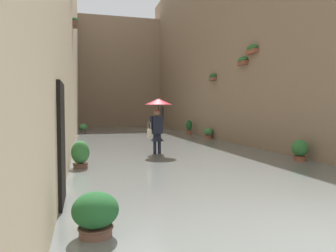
% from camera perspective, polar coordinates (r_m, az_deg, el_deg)
% --- Properties ---
extents(ground_plane, '(64.65, 64.65, 0.00)m').
position_cam_1_polar(ground_plane, '(16.20, -3.32, -3.13)').
color(ground_plane, '#605B56').
extents(flood_water, '(8.10, 31.86, 0.13)m').
position_cam_1_polar(flood_water, '(16.19, -3.32, -2.90)').
color(flood_water, slate).
rests_on(flood_water, ground_plane).
extents(building_facade_left, '(2.04, 29.86, 11.62)m').
position_cam_1_polar(building_facade_left, '(18.05, 11.50, 16.01)').
color(building_facade_left, gray).
rests_on(building_facade_left, ground_plane).
extents(building_facade_right, '(2.04, 29.86, 12.61)m').
position_cam_1_polar(building_facade_right, '(16.46, -20.02, 18.95)').
color(building_facade_right, beige).
rests_on(building_facade_right, ground_plane).
extents(building_facade_far, '(10.90, 1.80, 10.02)m').
position_cam_1_polar(building_facade_far, '(29.96, -8.77, 9.28)').
color(building_facade_far, gray).
rests_on(building_facade_far, ground_plane).
extents(person_wading, '(1.00, 1.00, 2.20)m').
position_cam_1_polar(person_wading, '(11.43, -1.87, 1.96)').
color(person_wading, black).
rests_on(person_wading, ground_plane).
extents(potted_plant_mid_right, '(0.60, 0.60, 0.69)m').
position_cam_1_polar(potted_plant_mid_right, '(4.28, -12.95, -15.52)').
color(potted_plant_mid_right, brown).
rests_on(potted_plant_mid_right, ground_plane).
extents(potted_plant_near_left, '(0.40, 0.40, 1.05)m').
position_cam_1_polar(potted_plant_near_left, '(20.11, 3.83, -0.25)').
color(potted_plant_near_left, '#9E563D').
rests_on(potted_plant_near_left, ground_plane).
extents(potted_plant_mid_left, '(0.50, 0.50, 0.72)m').
position_cam_1_polar(potted_plant_mid_left, '(17.54, 7.32, -1.38)').
color(potted_plant_mid_left, '#9E563D').
rests_on(potted_plant_mid_left, ground_plane).
extents(potted_plant_near_right, '(0.55, 0.55, 0.79)m').
position_cam_1_polar(potted_plant_near_right, '(21.59, -15.02, -0.43)').
color(potted_plant_near_right, '#66605B').
rests_on(potted_plant_near_right, ground_plane).
extents(potted_plant_far_left, '(0.50, 0.50, 0.79)m').
position_cam_1_polar(potted_plant_far_left, '(10.73, 22.69, -4.13)').
color(potted_plant_far_left, '#9E563D').
rests_on(potted_plant_far_left, ground_plane).
extents(potted_plant_far_right, '(0.49, 0.49, 0.87)m').
position_cam_1_polar(potted_plant_far_right, '(9.07, -15.51, -5.16)').
color(potted_plant_far_right, brown).
rests_on(potted_plant_far_right, ground_plane).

